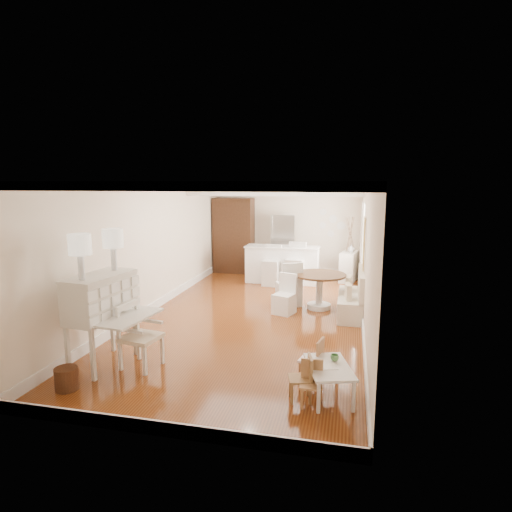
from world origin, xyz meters
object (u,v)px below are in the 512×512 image
at_px(bar_stool_right, 295,264).
at_px(sideboard, 349,266).
at_px(kids_table, 329,381).
at_px(secretary_bureau, 102,320).
at_px(bar_stool_left, 272,265).
at_px(kids_chair_a, 300,378).
at_px(slip_chair_near, 284,294).
at_px(slip_chair_far, 289,283).
at_px(gustavian_armchair, 141,336).
at_px(kids_chair_c, 311,384).
at_px(breakfast_counter, 282,264).
at_px(fridge, 294,246).
at_px(dining_table, 319,291).
at_px(wicker_basket, 67,379).
at_px(pantry_cabinet, 234,236).
at_px(kids_chair_b, 311,359).

xyz_separation_m(bar_stool_right, sideboard, (1.41, 0.91, -0.17)).
relative_size(kids_table, sideboard, 0.99).
distance_m(secretary_bureau, sideboard, 7.56).
bearing_deg(secretary_bureau, bar_stool_left, 81.27).
xyz_separation_m(kids_chair_a, slip_chair_near, (-0.78, 3.62, 0.12)).
height_order(kids_table, bar_stool_left, bar_stool_left).
xyz_separation_m(slip_chair_near, slip_chair_far, (0.00, 0.67, 0.08)).
distance_m(kids_table, kids_chair_a, 0.40).
height_order(gustavian_armchair, kids_chair_c, gustavian_armchair).
relative_size(slip_chair_far, bar_stool_right, 0.87).
xyz_separation_m(kids_table, breakfast_counter, (-1.64, 6.29, 0.30)).
distance_m(slip_chair_far, fridge, 3.26).
bearing_deg(secretary_bureau, kids_chair_a, -1.06).
height_order(gustavian_armchair, slip_chair_far, slip_chair_far).
bearing_deg(sideboard, dining_table, -90.86).
height_order(gustavian_armchair, fridge, fridge).
relative_size(secretary_bureau, breakfast_counter, 0.70).
distance_m(kids_chair_c, slip_chair_near, 3.84).
bearing_deg(kids_chair_a, slip_chair_far, 176.73).
xyz_separation_m(breakfast_counter, sideboard, (1.83, 0.60, -0.09)).
relative_size(slip_chair_far, fridge, 0.57).
distance_m(kids_table, slip_chair_near, 3.64).
bearing_deg(breakfast_counter, secretary_bureau, -106.64).
bearing_deg(kids_table, fridge, 101.12).
height_order(dining_table, sideboard, sideboard).
bearing_deg(gustavian_armchair, bar_stool_left, -0.44).
bearing_deg(secretary_bureau, wicker_basket, -86.41).
bearing_deg(bar_stool_right, slip_chair_near, -79.61).
relative_size(wicker_basket, kids_chair_c, 0.53).
bearing_deg(pantry_cabinet, fridge, -0.90).
xyz_separation_m(wicker_basket, kids_table, (3.49, 0.58, 0.06)).
bearing_deg(fridge, sideboard, -15.38).
bearing_deg(kids_chair_c, bar_stool_right, 96.44).
height_order(kids_chair_c, dining_table, dining_table).
xyz_separation_m(kids_chair_b, sideboard, (0.46, 6.45, 0.10)).
bearing_deg(pantry_cabinet, slip_chair_far, -55.78).
bearing_deg(slip_chair_near, sideboard, 87.70).
xyz_separation_m(gustavian_armchair, wicker_basket, (-0.66, -0.88, -0.34)).
bearing_deg(kids_chair_a, fridge, 174.67).
relative_size(kids_chair_a, sideboard, 0.69).
relative_size(slip_chair_near, bar_stool_left, 0.77).
relative_size(gustavian_armchair, bar_stool_right, 0.84).
xyz_separation_m(secretary_bureau, breakfast_counter, (1.80, 6.02, -0.20)).
bearing_deg(kids_table, kids_chair_c, -125.83).
height_order(wicker_basket, kids_chair_c, kids_chair_c).
xyz_separation_m(secretary_bureau, fridge, (2.00, 7.07, 0.19)).
xyz_separation_m(dining_table, pantry_cabinet, (-2.91, 3.38, 0.75)).
distance_m(kids_chair_b, breakfast_counter, 6.01).
relative_size(bar_stool_right, pantry_cabinet, 0.51).
height_order(slip_chair_near, pantry_cabinet, pantry_cabinet).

